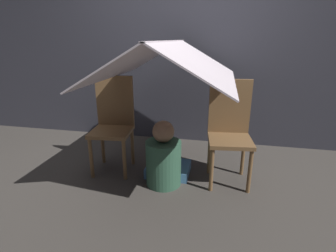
{
  "coord_description": "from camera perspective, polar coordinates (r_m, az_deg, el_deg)",
  "views": [
    {
      "loc": [
        0.48,
        -2.07,
        1.32
      ],
      "look_at": [
        0.0,
        0.23,
        0.53
      ],
      "focal_mm": 28.0,
      "sensor_mm": 36.0,
      "label": 1
    }
  ],
  "objects": [
    {
      "name": "chair_right",
      "position": [
        2.51,
        13.25,
        -0.58
      ],
      "size": [
        0.43,
        0.43,
        0.96
      ],
      "rotation": [
        0.0,
        0.0,
        0.11
      ],
      "color": "brown",
      "rests_on": "ground_plane"
    },
    {
      "name": "chair_left",
      "position": [
        2.73,
        -11.84,
        1.06
      ],
      "size": [
        0.43,
        0.43,
        0.96
      ],
      "rotation": [
        0.0,
        0.0,
        0.1
      ],
      "color": "brown",
      "rests_on": "ground_plane"
    },
    {
      "name": "wall_back",
      "position": [
        3.39,
        3.83,
        17.37
      ],
      "size": [
        7.0,
        0.05,
        2.5
      ],
      "color": "#3D3D47",
      "rests_on": "ground_plane"
    },
    {
      "name": "person_front",
      "position": [
        2.44,
        -0.99,
        -7.13
      ],
      "size": [
        0.33,
        0.33,
        0.62
      ],
      "color": "#38664C",
      "rests_on": "ground_plane"
    },
    {
      "name": "floor_cushion",
      "position": [
        2.71,
        0.1,
        -9.31
      ],
      "size": [
        0.42,
        0.34,
        0.1
      ],
      "color": "#4C7FB2",
      "rests_on": "ground_plane"
    },
    {
      "name": "ground_plane",
      "position": [
        2.5,
        -1.09,
        -13.22
      ],
      "size": [
        8.8,
        8.8,
        0.0
      ],
      "primitive_type": "plane",
      "color": "#47423D"
    },
    {
      "name": "sheet_canopy",
      "position": [
        2.36,
        -0.0,
        14.07
      ],
      "size": [
        1.17,
        1.51,
        0.34
      ],
      "color": "silver"
    }
  ]
}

